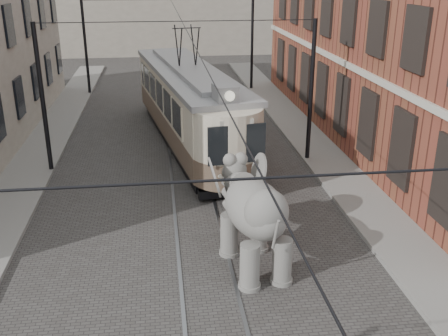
{
  "coord_description": "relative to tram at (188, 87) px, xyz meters",
  "views": [
    {
      "loc": [
        -1.06,
        -14.71,
        7.91
      ],
      "look_at": [
        0.82,
        0.19,
        2.1
      ],
      "focal_mm": 41.87,
      "sensor_mm": 36.0,
      "label": 1
    }
  ],
  "objects": [
    {
      "name": "tram_rails",
      "position": [
        -0.27,
        -9.09,
        -2.69
      ],
      "size": [
        1.54,
        80.0,
        0.02
      ],
      "primitive_type": null,
      "color": "slate",
      "rests_on": "ground"
    },
    {
      "name": "elephant",
      "position": [
        1.1,
        -11.3,
        -1.29
      ],
      "size": [
        3.27,
        4.98,
        2.83
      ],
      "primitive_type": null,
      "rotation": [
        0.0,
        0.0,
        0.16
      ],
      "color": "slate",
      "rests_on": "ground"
    },
    {
      "name": "brick_building",
      "position": [
        10.73,
        -0.09,
        3.29
      ],
      "size": [
        8.0,
        26.0,
        12.0
      ],
      "primitive_type": "cube",
      "color": "brown",
      "rests_on": "ground"
    },
    {
      "name": "ground",
      "position": [
        -0.27,
        -9.09,
        -2.71
      ],
      "size": [
        120.0,
        120.0,
        0.0
      ],
      "primitive_type": "plane",
      "color": "#3E3B39"
    },
    {
      "name": "sidewalk_right",
      "position": [
        5.73,
        -9.09,
        -2.63
      ],
      "size": [
        2.0,
        60.0,
        0.15
      ],
      "primitive_type": "cube",
      "color": "slate",
      "rests_on": "ground"
    },
    {
      "name": "catenary",
      "position": [
        -0.47,
        -4.09,
        0.29
      ],
      "size": [
        11.0,
        30.2,
        6.0
      ],
      "primitive_type": null,
      "color": "black",
      "rests_on": "ground"
    },
    {
      "name": "tram",
      "position": [
        0.0,
        0.0,
        0.0
      ],
      "size": [
        4.95,
        13.92,
        5.41
      ],
      "primitive_type": null,
      "rotation": [
        0.0,
        0.0,
        0.16
      ],
      "color": "#C0B49B",
      "rests_on": "ground"
    }
  ]
}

